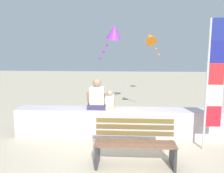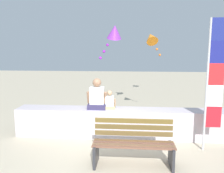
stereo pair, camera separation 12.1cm
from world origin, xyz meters
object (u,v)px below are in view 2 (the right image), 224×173
(person_child, at_px, (110,102))
(kite_purple, at_px, (114,32))
(person_adult, at_px, (97,97))
(park_bench, at_px, (133,144))
(flag_banner, at_px, (213,79))
(kite_orange, at_px, (151,38))

(person_child, bearing_deg, kite_purple, 83.23)
(person_adult, xyz_separation_m, kite_purple, (0.41, 0.62, 1.71))
(park_bench, height_order, flag_banner, flag_banner)
(park_bench, xyz_separation_m, kite_purple, (-0.55, 2.13, 2.36))
(flag_banner, distance_m, kite_purple, 2.88)
(person_child, xyz_separation_m, flag_banner, (2.37, -0.71, 0.72))
(flag_banner, relative_size, kite_purple, 2.97)
(person_adult, bearing_deg, flag_banner, -14.77)
(flag_banner, bearing_deg, person_adult, 165.23)
(person_child, height_order, flag_banner, flag_banner)
(person_adult, height_order, kite_purple, kite_purple)
(kite_purple, bearing_deg, person_adult, -123.45)
(person_adult, distance_m, flag_banner, 2.86)
(person_child, distance_m, kite_purple, 1.94)
(park_bench, bearing_deg, person_adult, 122.28)
(person_adult, relative_size, kite_orange, 0.97)
(person_adult, bearing_deg, park_bench, -57.72)
(person_adult, bearing_deg, person_child, 0.07)
(person_adult, distance_m, kite_purple, 1.87)
(person_child, xyz_separation_m, kite_purple, (0.07, 0.62, 1.84))
(flag_banner, relative_size, kite_orange, 3.56)
(park_bench, distance_m, person_child, 1.72)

